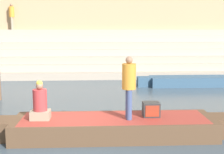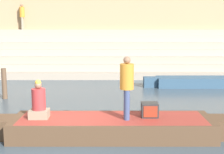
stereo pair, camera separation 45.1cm
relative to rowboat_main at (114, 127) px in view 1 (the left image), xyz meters
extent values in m
plane|color=#3D4C56|center=(-1.29, 0.21, -0.27)|extent=(120.00, 120.00, 0.00)
cube|color=tan|center=(-1.29, 10.89, -0.08)|extent=(36.00, 4.03, 0.39)
cube|color=#B2A28D|center=(-1.29, 11.18, 0.31)|extent=(36.00, 3.45, 0.39)
cube|color=tan|center=(-1.29, 11.47, 0.70)|extent=(36.00, 2.88, 0.39)
cube|color=#B2A28D|center=(-1.29, 11.76, 1.08)|extent=(36.00, 2.30, 0.39)
cube|color=tan|center=(-1.29, 12.04, 1.47)|extent=(36.00, 1.73, 0.39)
cube|color=#B2A28D|center=(-1.29, 12.33, 1.86)|extent=(36.00, 1.15, 0.39)
cube|color=tan|center=(-1.29, 12.62, 2.25)|extent=(36.00, 0.58, 0.39)
cube|color=tan|center=(-1.29, 13.51, 4.02)|extent=(34.20, 1.20, 8.58)
cube|color=brown|center=(-1.29, 12.89, 0.03)|extent=(34.20, 0.12, 0.60)
cube|color=brown|center=(0.00, 0.00, -0.02)|extent=(5.29, 1.44, 0.52)
cube|color=#993328|center=(0.00, 0.00, 0.22)|extent=(4.87, 1.34, 0.05)
cylinder|color=olive|center=(-0.79, 0.82, 0.14)|extent=(2.38, 0.04, 0.04)
cylinder|color=#3D4C75|center=(0.37, 0.01, 0.64)|extent=(0.15, 0.15, 0.79)
cylinder|color=#3D4C75|center=(0.37, -0.18, 0.64)|extent=(0.15, 0.15, 0.79)
cylinder|color=orange|center=(0.37, -0.08, 1.36)|extent=(0.36, 0.36, 0.66)
sphere|color=#8C664C|center=(0.37, -0.08, 1.78)|extent=(0.19, 0.19, 0.19)
cube|color=gray|center=(-1.93, -0.02, 0.36)|extent=(0.50, 0.39, 0.23)
cylinder|color=#B23333|center=(-1.93, -0.02, 0.75)|extent=(0.36, 0.36, 0.56)
sphere|color=#8C664C|center=(-1.93, -0.02, 1.13)|extent=(0.19, 0.19, 0.19)
sphere|color=gold|center=(-1.93, -0.02, 1.19)|extent=(0.16, 0.16, 0.16)
cube|color=#2D2D2D|center=(1.00, 0.11, 0.43)|extent=(0.44, 0.38, 0.38)
cube|color=#99331E|center=(1.00, -0.08, 0.43)|extent=(0.36, 0.02, 0.30)
cube|color=#33516B|center=(4.57, 7.00, -0.04)|extent=(4.75, 1.09, 0.47)
cube|color=tan|center=(4.57, 7.00, 0.17)|extent=(4.37, 0.99, 0.05)
cube|color=#33516B|center=(1.87, 7.00, -0.04)|extent=(0.66, 0.60, 0.47)
cylinder|color=gray|center=(-5.84, 12.71, 2.84)|extent=(0.14, 0.14, 0.79)
cylinder|color=gray|center=(-5.84, 12.53, 2.84)|extent=(0.14, 0.14, 0.79)
cylinder|color=orange|center=(-5.84, 12.62, 3.56)|extent=(0.33, 0.33, 0.66)
sphere|color=#8C664C|center=(-5.84, 12.62, 3.98)|extent=(0.19, 0.19, 0.19)
camera|label=1|loc=(-0.46, -7.95, 2.63)|focal=50.00mm
camera|label=2|loc=(-0.01, -7.97, 2.63)|focal=50.00mm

